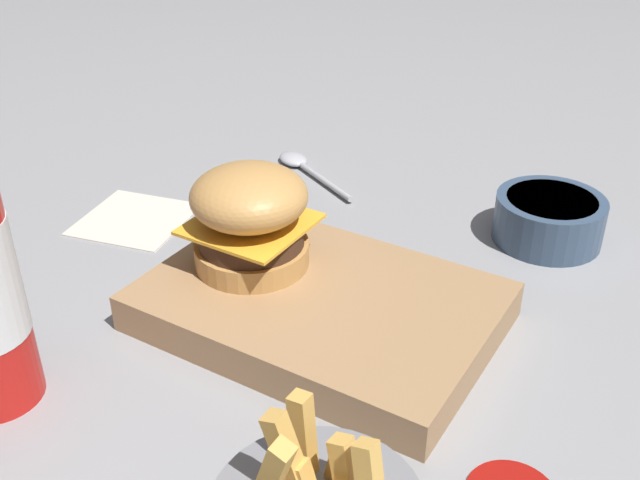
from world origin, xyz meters
TOP-DOWN VIEW (x-y plane):
  - ground_plane at (0.00, 0.00)m, footprint 6.00×6.00m
  - serving_board at (-0.03, -0.01)m, footprint 0.29×0.20m
  - burger at (-0.10, 0.00)m, footprint 0.10×0.10m
  - side_bowl at (0.10, 0.24)m, footprint 0.11×0.11m
  - spoon at (-0.21, 0.25)m, footprint 0.15×0.09m
  - parchment_square at (-0.30, 0.05)m, footprint 0.13×0.13m

SIDE VIEW (x-z plane):
  - ground_plane at x=0.00m, z-range 0.00..0.00m
  - parchment_square at x=-0.30m, z-range 0.00..0.00m
  - spoon at x=-0.21m, z-range 0.00..0.01m
  - serving_board at x=-0.03m, z-range 0.00..0.03m
  - side_bowl at x=0.10m, z-range 0.00..0.05m
  - burger at x=-0.10m, z-range 0.03..0.13m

